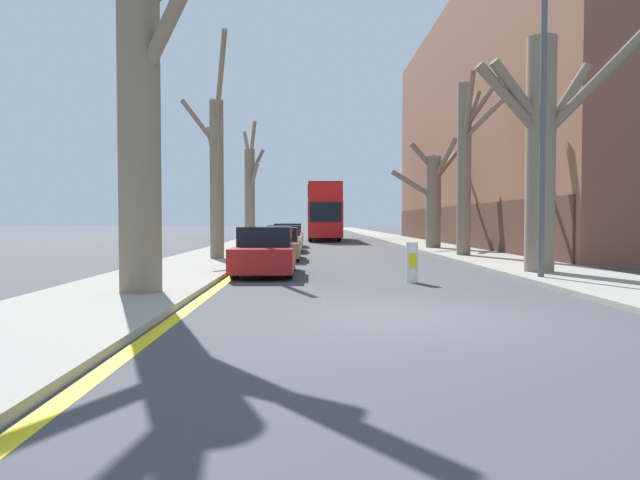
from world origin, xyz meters
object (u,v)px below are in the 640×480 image
(parked_car_3, at_px, (288,236))
(lamp_post, at_px, (540,89))
(street_tree_left_1, at_px, (216,171))
(street_tree_right_0, at_px, (542,147))
(double_decker_bus, at_px, (324,209))
(street_tree_left_2, at_px, (250,192))
(parked_car_0, at_px, (266,252))
(parked_car_2, at_px, (284,239))
(parked_car_1, at_px, (277,244))
(street_tree_right_2, at_px, (433,195))
(traffic_bollard, at_px, (412,262))
(street_tree_left_0, at_px, (138,87))
(street_tree_right_1, at_px, (466,162))

(parked_car_3, relative_size, lamp_post, 0.44)
(street_tree_left_1, height_order, street_tree_right_0, street_tree_left_1)
(street_tree_left_1, relative_size, double_decker_bus, 0.72)
(street_tree_left_1, relative_size, street_tree_left_2, 1.15)
(double_decker_bus, bearing_deg, parked_car_0, -94.76)
(parked_car_2, bearing_deg, parked_car_3, 90.00)
(street_tree_left_2, relative_size, parked_car_0, 1.73)
(parked_car_1, bearing_deg, parked_car_0, -90.00)
(street_tree_right_0, xyz_separation_m, lamp_post, (-0.70, -1.51, 1.32))
(parked_car_0, distance_m, parked_car_3, 17.81)
(street_tree_right_0, distance_m, parked_car_0, 8.65)
(street_tree_right_2, bearing_deg, parked_car_2, -167.43)
(parked_car_2, relative_size, lamp_post, 0.46)
(traffic_bollard, bearing_deg, street_tree_left_0, -155.98)
(parked_car_0, bearing_deg, traffic_bollard, -29.62)
(street_tree_left_0, bearing_deg, traffic_bollard, 24.02)
(street_tree_left_1, distance_m, traffic_bollard, 10.44)
(lamp_post, bearing_deg, street_tree_left_2, 116.83)
(street_tree_right_2, bearing_deg, lamp_post, -92.74)
(street_tree_left_1, distance_m, lamp_post, 12.37)
(street_tree_left_0, height_order, parked_car_0, street_tree_left_0)
(parked_car_1, bearing_deg, lamp_post, -48.68)
(street_tree_left_2, bearing_deg, street_tree_right_1, -42.81)
(street_tree_right_1, distance_m, street_tree_right_2, 7.03)
(street_tree_right_1, bearing_deg, parked_car_1, -172.55)
(street_tree_right_0, distance_m, parked_car_2, 15.65)
(street_tree_left_0, relative_size, street_tree_right_0, 1.39)
(parked_car_0, bearing_deg, street_tree_left_1, 113.19)
(street_tree_right_1, xyz_separation_m, double_decker_bus, (-5.56, 22.41, -1.61))
(parked_car_2, bearing_deg, lamp_post, -63.14)
(parked_car_0, relative_size, parked_car_2, 1.00)
(traffic_bollard, bearing_deg, street_tree_left_1, 129.24)
(street_tree_left_0, relative_size, street_tree_right_1, 1.25)
(parked_car_2, distance_m, parked_car_3, 5.27)
(street_tree_left_2, height_order, street_tree_right_0, street_tree_left_2)
(street_tree_right_2, bearing_deg, street_tree_right_0, -90.33)
(street_tree_right_2, height_order, parked_car_3, street_tree_right_2)
(street_tree_left_1, xyz_separation_m, double_decker_bus, (4.83, 24.35, -1.01))
(street_tree_left_2, bearing_deg, street_tree_left_0, -90.12)
(parked_car_3, height_order, traffic_bollard, parked_car_3)
(street_tree_right_0, relative_size, parked_car_3, 1.70)
(street_tree_left_1, distance_m, street_tree_right_0, 12.02)
(street_tree_left_0, height_order, double_decker_bus, street_tree_left_0)
(street_tree_left_0, bearing_deg, street_tree_right_0, 23.69)
(street_tree_right_1, height_order, traffic_bollard, street_tree_right_1)
(double_decker_bus, bearing_deg, parked_car_2, -98.18)
(street_tree_left_0, height_order, parked_car_3, street_tree_left_0)
(street_tree_left_2, xyz_separation_m, double_decker_bus, (4.68, 12.93, -0.79))
(parked_car_2, bearing_deg, street_tree_left_2, 116.74)
(street_tree_left_1, bearing_deg, street_tree_left_0, -89.45)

